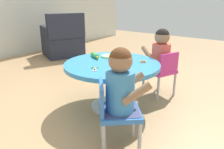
# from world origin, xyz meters

# --- Properties ---
(ground_plane) EXTENTS (10.00, 10.00, 0.00)m
(ground_plane) POSITION_xyz_m (0.00, 0.00, 0.00)
(ground_plane) COLOR tan
(craft_table) EXTENTS (0.96, 0.96, 0.49)m
(craft_table) POSITION_xyz_m (0.00, 0.00, 0.39)
(craft_table) COLOR silver
(craft_table) RESTS_ON ground
(child_chair_left) EXTENTS (0.42, 0.42, 0.54)m
(child_chair_left) POSITION_xyz_m (-0.51, -0.42, 0.31)
(child_chair_left) COLOR #B7B7BC
(child_chair_left) RESTS_ON ground
(seated_child_left) EXTENTS (0.43, 0.44, 0.51)m
(seated_child_left) POSITION_xyz_m (-0.48, -0.45, 0.53)
(seated_child_left) COLOR #3F4772
(seated_child_left) RESTS_ON ground
(child_chair_right) EXTENTS (0.39, 0.39, 0.54)m
(child_chair_right) POSITION_xyz_m (0.61, -0.27, 0.31)
(child_chair_right) COLOR #B7B7BC
(child_chair_right) RESTS_ON ground
(seated_child_right) EXTENTS (0.37, 0.42, 0.51)m
(seated_child_right) POSITION_xyz_m (0.62, -0.23, 0.53)
(seated_child_right) COLOR #3F4772
(seated_child_right) RESTS_ON ground
(armchair_dark) EXTENTS (0.92, 0.94, 0.85)m
(armchair_dark) POSITION_xyz_m (1.18, 2.15, 0.31)
(armchair_dark) COLOR #232838
(armchair_dark) RESTS_ON ground
(rolling_pin) EXTENTS (0.13, 0.21, 0.05)m
(rolling_pin) POSITION_xyz_m (0.05, 0.28, 0.52)
(rolling_pin) COLOR green
(rolling_pin) RESTS_ON craft_table
(craft_scissors) EXTENTS (0.14, 0.13, 0.01)m
(craft_scissors) POSITION_xyz_m (-0.25, 0.00, 0.49)
(craft_scissors) COLOR silver
(craft_scissors) RESTS_ON craft_table
(playdough_blob_0) EXTENTS (0.14, 0.14, 0.02)m
(playdough_blob_0) POSITION_xyz_m (0.10, -0.04, 0.50)
(playdough_blob_0) COLOR #8CCCF2
(playdough_blob_0) RESTS_ON craft_table
(playdough_blob_1) EXTENTS (0.16, 0.16, 0.02)m
(playdough_blob_1) POSITION_xyz_m (0.16, 0.17, 0.50)
(playdough_blob_1) COLOR #B2E58C
(playdough_blob_1) RESTS_ON craft_table
(cookie_cutter_0) EXTENTS (0.06, 0.06, 0.01)m
(cookie_cutter_0) POSITION_xyz_m (-0.08, -0.12, 0.50)
(cookie_cutter_0) COLOR #3F99D8
(cookie_cutter_0) RESTS_ON craft_table
(cookie_cutter_1) EXTENTS (0.06, 0.06, 0.01)m
(cookie_cutter_1) POSITION_xyz_m (0.21, -0.23, 0.50)
(cookie_cutter_1) COLOR orange
(cookie_cutter_1) RESTS_ON craft_table
(cookie_cutter_2) EXTENTS (0.06, 0.06, 0.01)m
(cookie_cutter_2) POSITION_xyz_m (-0.04, -0.06, 0.50)
(cookie_cutter_2) COLOR orange
(cookie_cutter_2) RESTS_ON craft_table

